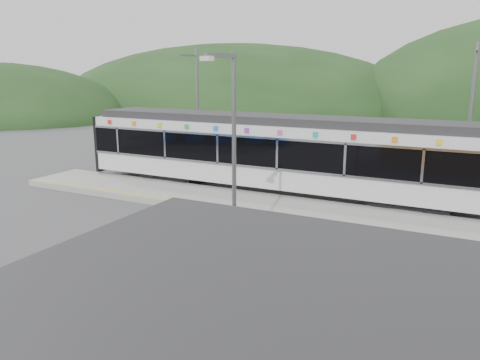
% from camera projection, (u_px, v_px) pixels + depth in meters
% --- Properties ---
extents(ground, '(120.00, 120.00, 0.00)m').
position_uv_depth(ground, '(238.00, 235.00, 16.89)').
color(ground, '#4C4C4F').
rests_on(ground, ground).
extents(hills, '(146.00, 149.00, 26.00)m').
position_uv_depth(hills, '(435.00, 218.00, 18.75)').
color(hills, '#1E3D19').
rests_on(hills, ground).
extents(platform, '(26.00, 3.20, 0.30)m').
position_uv_depth(platform, '(274.00, 208.00, 19.72)').
color(platform, '#9E9E99').
rests_on(platform, ground).
extents(yellow_line, '(26.00, 0.10, 0.01)m').
position_uv_depth(yellow_line, '(261.00, 212.00, 18.56)').
color(yellow_line, yellow).
rests_on(yellow_line, platform).
extents(train, '(20.44, 3.01, 3.74)m').
position_uv_depth(train, '(280.00, 152.00, 22.01)').
color(train, black).
rests_on(train, ground).
extents(catenary_mast_west, '(0.18, 1.80, 7.00)m').
position_uv_depth(catenary_mast_west, '(197.00, 109.00, 26.59)').
color(catenary_mast_west, slate).
rests_on(catenary_mast_west, ground).
extents(catenary_mast_east, '(0.18, 1.80, 7.00)m').
position_uv_depth(catenary_mast_east, '(470.00, 121.00, 20.42)').
color(catenary_mast_east, slate).
rests_on(catenary_mast_east, ground).
extents(lamp_post, '(0.44, 1.14, 6.25)m').
position_uv_depth(lamp_post, '(232.00, 148.00, 12.71)').
color(lamp_post, slate).
rests_on(lamp_post, ground).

